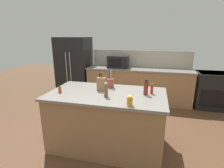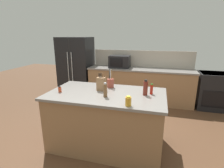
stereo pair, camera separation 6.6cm
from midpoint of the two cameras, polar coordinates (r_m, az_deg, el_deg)
name	(u,v)px [view 1 (the left image)]	position (r m, az deg, el deg)	size (l,w,h in m)	color
ground_plane	(107,144)	(3.21, -2.21, -18.98)	(14.00, 14.00, 0.00)	brown
back_counter_run	(138,85)	(4.94, 8.18, -0.28)	(2.86, 0.66, 0.94)	#936B47
wall_backsplash	(140,58)	(5.11, 8.86, 8.23)	(2.82, 0.03, 0.46)	#B2A899
kitchen_island	(107,119)	(2.97, -2.31, -11.50)	(1.85, 1.04, 0.94)	#936B47
refrigerator	(74,67)	(5.43, -12.51, 5.39)	(0.94, 0.75, 1.76)	black
range_oven	(211,90)	(5.12, 29.24, -1.70)	(0.76, 0.65, 0.92)	black
microwave	(118,62)	(4.89, 1.62, 7.33)	(0.56, 0.39, 0.33)	black
knife_block	(101,84)	(2.88, -4.15, 0.06)	(0.14, 0.12, 0.29)	#936B47
utensil_crock	(110,83)	(3.05, -1.12, 0.40)	(0.12, 0.12, 0.32)	brown
vinegar_bottle	(146,88)	(2.71, 10.33, -1.19)	(0.07, 0.07, 0.24)	maroon
pepper_grinder	(106,90)	(2.58, -2.69, -2.04)	(0.06, 0.06, 0.22)	brown
honey_jar	(130,101)	(2.29, 4.98, -5.59)	(0.08, 0.08, 0.13)	gold
spice_jar_paprika	(60,90)	(2.92, -17.28, -1.84)	(0.05, 0.05, 0.10)	#B73D1E
hot_sauce_bottle	(152,89)	(2.78, 12.21, -1.60)	(0.04, 0.04, 0.17)	red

